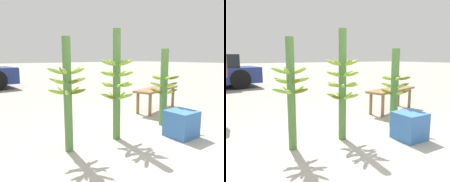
# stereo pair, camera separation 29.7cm
# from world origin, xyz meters

# --- Properties ---
(ground_plane) EXTENTS (80.00, 80.00, 0.00)m
(ground_plane) POSITION_xyz_m (0.00, 0.00, 0.00)
(ground_plane) COLOR #9E998E
(banana_stalk_left) EXTENTS (0.46, 0.46, 1.36)m
(banana_stalk_left) POSITION_xyz_m (-0.80, 0.47, 0.73)
(banana_stalk_left) COLOR #4C7A38
(banana_stalk_left) RESTS_ON ground_plane
(banana_stalk_center) EXTENTS (0.46, 0.45, 1.49)m
(banana_stalk_center) POSITION_xyz_m (-0.09, 0.44, 0.78)
(banana_stalk_center) COLOR #4C7A38
(banana_stalk_center) RESTS_ON ground_plane
(banana_stalk_right) EXTENTS (0.47, 0.48, 1.26)m
(banana_stalk_right) POSITION_xyz_m (0.91, 0.47, 0.64)
(banana_stalk_right) COLOR #4C7A38
(banana_stalk_right) RESTS_ON ground_plane
(market_bench) EXTENTS (1.37, 0.71, 0.47)m
(market_bench) POSITION_xyz_m (1.64, 1.26, 0.40)
(market_bench) COLOR olive
(market_bench) RESTS_ON ground_plane
(produce_crate) EXTENTS (0.38, 0.38, 0.38)m
(produce_crate) POSITION_xyz_m (0.71, -0.04, 0.19)
(produce_crate) COLOR #386BB2
(produce_crate) RESTS_ON ground_plane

